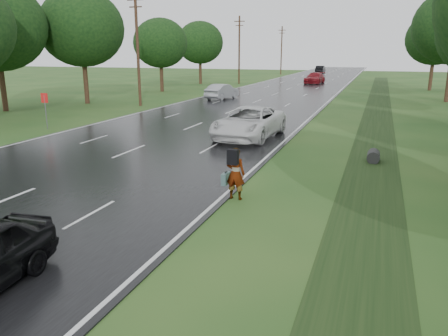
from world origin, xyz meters
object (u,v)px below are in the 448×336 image
silver_sedan (222,92)px  road_sign (45,104)px  pedestrian (235,173)px  white_pickup (249,122)px

silver_sedan → road_sign: bearing=86.7°
road_sign → pedestrian: 18.12m
white_pickup → silver_sedan: (-8.59, 19.29, -0.10)m
road_sign → silver_sedan: 21.23m
pedestrian → white_pickup: white_pickup is taller
silver_sedan → pedestrian: bearing=119.6°
road_sign → white_pickup: (13.11, 1.44, -0.73)m
road_sign → pedestrian: (15.68, -9.05, -0.72)m
road_sign → white_pickup: bearing=6.3°
pedestrian → silver_sedan: (-11.15, 29.78, -0.10)m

